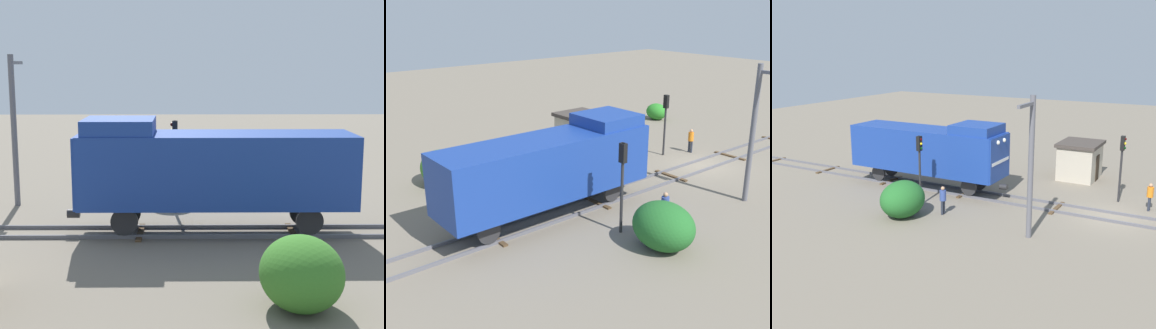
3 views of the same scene
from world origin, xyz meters
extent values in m
plane|color=#756B5B|center=(0.00, 0.00, 0.00)|extent=(113.15, 113.15, 0.00)
cube|color=#595960|center=(-0.72, 0.00, 0.08)|extent=(0.10, 75.43, 0.16)
cube|color=#595960|center=(0.72, 0.00, 0.08)|extent=(0.10, 75.43, 0.16)
cube|color=#4C3823|center=(0.00, 3.14, 0.04)|extent=(2.40, 0.24, 0.09)
cube|color=#4C3823|center=(0.00, 9.43, 0.04)|extent=(2.40, 0.24, 0.09)
cube|color=#4C3823|center=(0.00, 15.71, 0.04)|extent=(2.40, 0.24, 0.09)
cube|color=#4C3823|center=(0.00, 22.00, 0.04)|extent=(2.40, 0.24, 0.09)
cube|color=#4C3823|center=(0.00, 28.29, 0.04)|extent=(2.40, 0.24, 0.09)
cube|color=navy|center=(0.00, 12.55, 2.71)|extent=(2.90, 11.00, 2.90)
cube|color=navy|center=(0.00, 8.65, 4.46)|extent=(2.75, 2.80, 0.60)
cube|color=navy|center=(0.00, 7.00, 2.71)|extent=(2.84, 0.10, 2.84)
cube|color=white|center=(0.00, 6.96, 2.51)|extent=(2.46, 0.06, 0.20)
sphere|color=white|center=(-0.45, 6.95, 3.81)|extent=(0.28, 0.28, 0.28)
sphere|color=white|center=(0.45, 6.95, 3.81)|extent=(0.28, 0.28, 0.28)
cylinder|color=#262628|center=(0.00, 6.70, 0.86)|extent=(0.36, 0.50, 0.36)
cylinder|color=#262628|center=(-0.72, 8.85, 0.71)|extent=(0.18, 1.10, 1.10)
cylinder|color=#262628|center=(0.72, 8.85, 0.71)|extent=(0.18, 1.10, 1.10)
cylinder|color=#262628|center=(-0.72, 16.25, 0.71)|extent=(0.18, 1.10, 1.10)
cylinder|color=#262628|center=(0.72, 16.25, 0.71)|extent=(0.18, 1.10, 1.10)
cylinder|color=#262628|center=(3.20, 0.16, 2.12)|extent=(0.14, 0.14, 4.25)
cube|color=black|center=(3.20, 0.16, 3.80)|extent=(0.32, 0.24, 0.90)
sphere|color=#390606|center=(3.20, 0.02, 4.07)|extent=(0.16, 0.16, 0.16)
sphere|color=yellow|center=(3.20, 0.02, 3.79)|extent=(0.16, 0.16, 0.16)
sphere|color=black|center=(3.20, 0.02, 3.51)|extent=(0.16, 0.16, 0.16)
cylinder|color=#262628|center=(-3.40, 10.81, 2.17)|extent=(0.14, 0.14, 4.34)
cube|color=black|center=(-3.40, 10.81, 3.89)|extent=(0.32, 0.24, 0.90)
sphere|color=#390606|center=(-3.40, 10.67, 4.16)|extent=(0.16, 0.16, 0.16)
sphere|color=yellow|center=(-3.40, 10.67, 3.88)|extent=(0.16, 0.16, 0.16)
sphere|color=black|center=(-3.40, 10.67, 3.60)|extent=(0.16, 0.16, 0.16)
cylinder|color=#262B38|center=(2.30, -1.80, 0.42)|extent=(0.15, 0.15, 0.85)
cylinder|color=#262B38|center=(2.50, -1.80, 0.42)|extent=(0.15, 0.15, 0.85)
cylinder|color=orange|center=(2.40, -1.80, 1.16)|extent=(0.38, 0.38, 0.62)
sphere|color=tan|center=(2.40, -1.80, 1.58)|extent=(0.23, 0.23, 0.23)
cylinder|color=#262B38|center=(-4.30, 8.67, 0.42)|extent=(0.15, 0.15, 0.85)
cylinder|color=#262B38|center=(-4.10, 8.67, 0.42)|extent=(0.15, 0.15, 0.85)
cylinder|color=#33478C|center=(-4.20, 8.67, 1.16)|extent=(0.38, 0.38, 0.62)
sphere|color=tan|center=(-4.20, 8.67, 1.58)|extent=(0.23, 0.23, 0.23)
cylinder|color=#595960|center=(-5.00, 2.98, 3.68)|extent=(0.28, 0.28, 7.35)
cube|color=#595960|center=(-5.90, 2.98, 6.95)|extent=(1.80, 0.16, 0.16)
cube|color=#B2A893|center=(7.50, 3.95, 1.25)|extent=(3.20, 2.60, 2.50)
cube|color=#3F3833|center=(7.50, 3.95, 2.62)|extent=(3.50, 2.90, 0.24)
cube|color=#2D2319|center=(7.50, 2.63, 0.95)|extent=(0.80, 0.06, 1.90)
ellipsoid|color=#216026|center=(-5.66, 10.49, 1.07)|extent=(2.93, 2.40, 2.13)
ellipsoid|color=#377626|center=(7.55, 14.58, 1.07)|extent=(2.93, 2.40, 2.13)
camera|label=1|loc=(23.40, 11.32, 6.96)|focal=55.00mm
camera|label=2|loc=(-17.77, 25.31, 10.31)|focal=45.00mm
camera|label=3|loc=(-26.94, -5.46, 9.72)|focal=45.00mm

